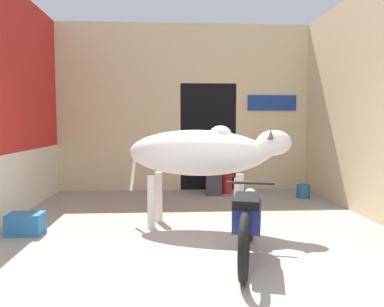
{
  "coord_description": "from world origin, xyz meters",
  "views": [
    {
      "loc": [
        -0.3,
        -3.46,
        1.46
      ],
      "look_at": [
        0.02,
        2.09,
        1.01
      ],
      "focal_mm": 35.0,
      "sensor_mm": 36.0,
      "label": 1
    }
  ],
  "objects_px": {
    "crate": "(26,224)",
    "motorcycle_near": "(248,219)",
    "bucket": "(303,191)",
    "shopkeeper_seated": "(213,166)",
    "plastic_stool": "(227,183)",
    "cow": "(202,154)"
  },
  "relations": [
    {
      "from": "shopkeeper_seated",
      "to": "plastic_stool",
      "type": "xyz_separation_m",
      "value": [
        0.3,
        0.13,
        -0.38
      ]
    },
    {
      "from": "bucket",
      "to": "motorcycle_near",
      "type": "bearing_deg",
      "value": -119.15
    },
    {
      "from": "bucket",
      "to": "crate",
      "type": "bearing_deg",
      "value": -154.43
    },
    {
      "from": "cow",
      "to": "crate",
      "type": "bearing_deg",
      "value": -174.83
    },
    {
      "from": "plastic_stool",
      "to": "bucket",
      "type": "height_order",
      "value": "plastic_stool"
    },
    {
      "from": "shopkeeper_seated",
      "to": "bucket",
      "type": "height_order",
      "value": "shopkeeper_seated"
    },
    {
      "from": "motorcycle_near",
      "to": "bucket",
      "type": "distance_m",
      "value": 3.66
    },
    {
      "from": "shopkeeper_seated",
      "to": "bucket",
      "type": "bearing_deg",
      "value": -14.25
    },
    {
      "from": "cow",
      "to": "bucket",
      "type": "relative_size",
      "value": 8.85
    },
    {
      "from": "cow",
      "to": "shopkeeper_seated",
      "type": "relative_size",
      "value": 2.02
    },
    {
      "from": "crate",
      "to": "shopkeeper_seated",
      "type": "bearing_deg",
      "value": 43.05
    },
    {
      "from": "cow",
      "to": "crate",
      "type": "height_order",
      "value": "cow"
    },
    {
      "from": "motorcycle_near",
      "to": "bucket",
      "type": "xyz_separation_m",
      "value": [
        1.77,
        3.18,
        -0.3
      ]
    },
    {
      "from": "shopkeeper_seated",
      "to": "plastic_stool",
      "type": "distance_m",
      "value": 0.5
    },
    {
      "from": "crate",
      "to": "motorcycle_near",
      "type": "bearing_deg",
      "value": -20.56
    },
    {
      "from": "shopkeeper_seated",
      "to": "plastic_stool",
      "type": "height_order",
      "value": "shopkeeper_seated"
    },
    {
      "from": "bucket",
      "to": "cow",
      "type": "bearing_deg",
      "value": -138.04
    },
    {
      "from": "shopkeeper_seated",
      "to": "plastic_stool",
      "type": "bearing_deg",
      "value": 23.86
    },
    {
      "from": "plastic_stool",
      "to": "crate",
      "type": "relative_size",
      "value": 0.89
    },
    {
      "from": "cow",
      "to": "bucket",
      "type": "distance_m",
      "value": 3.05
    },
    {
      "from": "motorcycle_near",
      "to": "plastic_stool",
      "type": "bearing_deg",
      "value": 84.71
    },
    {
      "from": "plastic_stool",
      "to": "bucket",
      "type": "distance_m",
      "value": 1.54
    }
  ]
}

